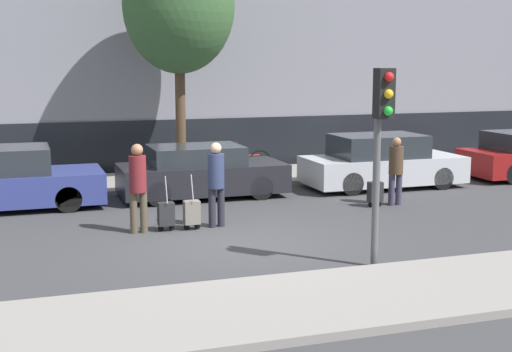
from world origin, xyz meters
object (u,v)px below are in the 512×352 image
(trolley_center, at_px, (192,212))
(traffic_light, at_px, (381,127))
(pedestrian_center, at_px, (216,179))
(bare_tree_near_crossing, at_px, (179,5))
(pedestrian_left, at_px, (138,182))
(pedestrian_right, at_px, (396,167))
(parked_car_2, at_px, (381,163))
(trolley_right, at_px, (375,192))
(trolley_left, at_px, (166,214))
(parked_bicycle, at_px, (243,162))
(parked_car_1, at_px, (201,173))
(parked_car_0, at_px, (0,181))

(trolley_center, xyz_separation_m, traffic_light, (2.28, -3.66, 2.01))
(pedestrian_center, relative_size, trolley_center, 1.54)
(traffic_light, distance_m, bare_tree_near_crossing, 9.70)
(pedestrian_center, relative_size, traffic_light, 0.53)
(pedestrian_left, height_order, pedestrian_right, pedestrian_left)
(parked_car_2, xyz_separation_m, bare_tree_near_crossing, (-4.98, 2.46, 4.22))
(trolley_right, distance_m, bare_tree_near_crossing, 7.49)
(bare_tree_near_crossing, bearing_deg, pedestrian_right, -48.84)
(trolley_left, height_order, parked_bicycle, trolley_left)
(parked_car_1, distance_m, traffic_light, 7.34)
(parked_car_0, bearing_deg, trolley_center, -42.31)
(trolley_left, xyz_separation_m, trolley_right, (5.15, 0.81, 0.00))
(trolley_left, bearing_deg, pedestrian_center, 1.37)
(parked_car_2, relative_size, pedestrian_left, 2.40)
(parked_car_0, height_order, pedestrian_left, pedestrian_left)
(trolley_left, bearing_deg, trolley_right, 8.96)
(parked_car_0, bearing_deg, trolley_left, -46.17)
(trolley_left, relative_size, bare_tree_near_crossing, 0.17)
(parked_car_2, distance_m, trolley_left, 7.26)
(trolley_left, distance_m, bare_tree_near_crossing, 7.36)
(parked_car_1, distance_m, pedestrian_center, 3.35)
(parked_car_1, relative_size, pedestrian_center, 2.35)
(pedestrian_left, distance_m, trolley_center, 1.26)
(traffic_light, bearing_deg, parked_car_0, 130.45)
(parked_car_0, xyz_separation_m, trolley_right, (8.36, -2.53, -0.32))
(parked_car_0, distance_m, parked_car_1, 4.77)
(parked_car_0, height_order, trolley_left, parked_car_0)
(trolley_center, bearing_deg, pedestrian_center, 7.98)
(trolley_center, distance_m, bare_tree_near_crossing, 7.30)
(pedestrian_center, height_order, trolley_right, pedestrian_center)
(parked_car_2, xyz_separation_m, pedestrian_right, (-0.85, -2.27, 0.25))
(parked_car_0, relative_size, pedestrian_right, 2.80)
(traffic_light, bearing_deg, parked_car_1, 100.03)
(traffic_light, bearing_deg, trolley_center, 121.97)
(pedestrian_right, bearing_deg, pedestrian_left, -175.93)
(traffic_light, bearing_deg, parked_bicycle, 86.27)
(parked_bicycle, xyz_separation_m, bare_tree_near_crossing, (-1.84, -0.08, 4.40))
(trolley_left, relative_size, pedestrian_right, 0.69)
(parked_car_2, bearing_deg, bare_tree_near_crossing, 153.76)
(pedestrian_right, bearing_deg, trolley_right, -179.94)
(parked_car_0, relative_size, bare_tree_near_crossing, 0.68)
(trolley_center, relative_size, traffic_light, 0.35)
(pedestrian_center, bearing_deg, traffic_light, -72.96)
(parked_car_1, distance_m, pedestrian_left, 3.94)
(pedestrian_right, bearing_deg, parked_car_1, 145.69)
(traffic_light, bearing_deg, trolley_left, 127.08)
(pedestrian_left, xyz_separation_m, trolley_left, (0.55, -0.01, -0.68))
(trolley_left, distance_m, pedestrian_right, 5.79)
(trolley_left, relative_size, pedestrian_center, 0.64)
(pedestrian_right, height_order, traffic_light, traffic_light)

